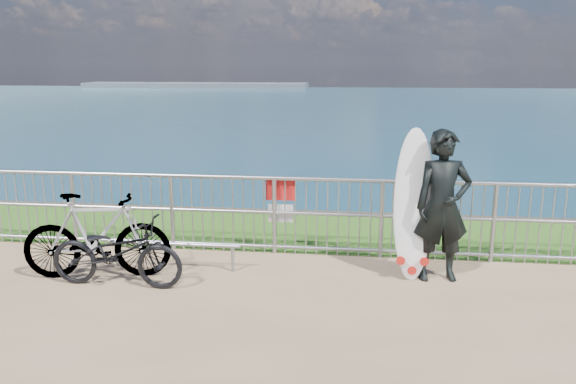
# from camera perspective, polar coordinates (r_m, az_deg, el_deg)

# --- Properties ---
(grass_strip) EXTENTS (120.00, 120.00, 0.00)m
(grass_strip) POSITION_cam_1_polar(r_m,az_deg,el_deg) (9.11, 2.77, -4.01)
(grass_strip) COLOR #295818
(grass_strip) RESTS_ON ground
(seascape) EXTENTS (260.00, 260.00, 5.00)m
(seascape) POSITION_cam_1_polar(r_m,az_deg,el_deg) (159.90, -9.26, 10.44)
(seascape) COLOR brown
(seascape) RESTS_ON ground
(railing) EXTENTS (10.06, 0.10, 1.13)m
(railing) POSITION_cam_1_polar(r_m,az_deg,el_deg) (7.89, 2.30, -2.38)
(railing) COLOR #93969B
(railing) RESTS_ON ground
(surfer) EXTENTS (0.75, 0.56, 1.89)m
(surfer) POSITION_cam_1_polar(r_m,az_deg,el_deg) (7.16, 15.42, -1.41)
(surfer) COLOR black
(surfer) RESTS_ON ground
(surfboard) EXTENTS (0.50, 0.45, 1.90)m
(surfboard) POSITION_cam_1_polar(r_m,az_deg,el_deg) (7.20, 12.62, -1.77)
(surfboard) COLOR white
(surfboard) RESTS_ON ground
(bicycle_near) EXTENTS (1.66, 0.61, 0.87)m
(bicycle_near) POSITION_cam_1_polar(r_m,az_deg,el_deg) (7.14, -17.03, -5.85)
(bicycle_near) COLOR black
(bicycle_near) RESTS_ON ground
(bicycle_far) EXTENTS (1.90, 0.84, 1.10)m
(bicycle_far) POSITION_cam_1_polar(r_m,az_deg,el_deg) (7.46, -18.87, -4.24)
(bicycle_far) COLOR black
(bicycle_far) RESTS_ON ground
(bike_rack) EXTENTS (1.78, 0.05, 0.37)m
(bike_rack) POSITION_cam_1_polar(r_m,az_deg,el_deg) (7.57, -11.53, -5.48)
(bike_rack) COLOR #93969B
(bike_rack) RESTS_ON ground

